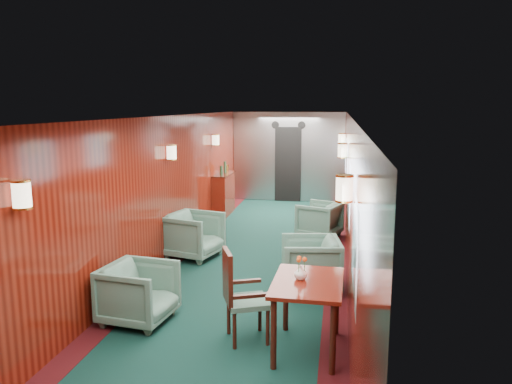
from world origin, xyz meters
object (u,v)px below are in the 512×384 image
Objects in this scene: side_chair at (239,292)px; armchair_right_far at (319,220)px; credenza at (223,194)px; armchair_right_near at (310,264)px; armchair_left_far at (194,235)px; dining_table at (308,292)px; armchair_left_near at (139,293)px.

side_chair is 4.65m from armchair_right_far.
credenza is at bearing 82.15° from side_chair.
armchair_right_near is at bearing 21.76° from armchair_right_far.
armchair_right_near is (2.33, -4.59, -0.13)m from credenza.
armchair_left_far is (0.27, -3.41, -0.11)m from credenza.
armchair_right_near is 1.07× the size of armchair_right_far.
credenza is at bearing 112.22° from dining_table.
credenza is 5.15m from armchair_right_near.
side_chair is 1.85m from armchair_right_near.
armchair_left_far is 2.37m from armchair_right_near.
armchair_left_far is at bearing -128.78° from armchair_right_near.
armchair_left_far is 2.68m from armchair_right_far.
armchair_left_far is 1.04× the size of armchair_right_near.
dining_table is 6.83m from credenza.
armchair_right_far is at bearing -16.65° from armchair_left_near.
dining_table is at bearing -92.89° from armchair_left_near.
armchair_left_near is 2.42m from armchair_right_near.
side_chair is 1.22× the size of armchair_left_far.
armchair_left_far is (-1.37, 2.88, -0.18)m from side_chair.
dining_table is 1.38× the size of armchair_right_far.
credenza is 1.54× the size of armchair_right_near.
dining_table reaches higher than armchair_left_near.
armchair_left_far is at bearing 127.09° from dining_table.
credenza is (-1.64, 6.30, -0.06)m from side_chair.
armchair_left_far is at bearing -85.39° from credenza.
armchair_right_near reaches higher than armchair_left_near.
side_chair is 3.20m from armchair_left_far.
dining_table is at bearing 22.69° from armchair_right_far.
side_chair is 1.33m from armchair_left_near.
dining_table is 1.34× the size of armchair_left_near.
armchair_left_near is (-1.28, 0.29, -0.20)m from side_chair.
credenza reaches higher than side_chair.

